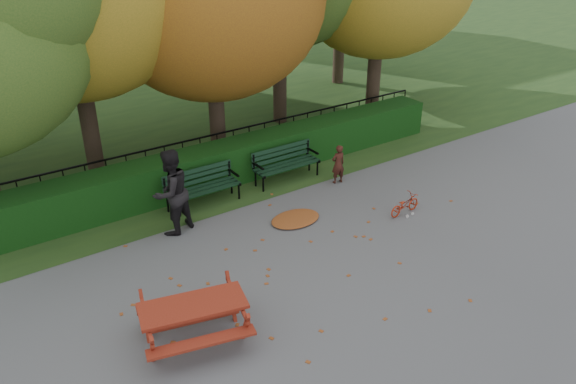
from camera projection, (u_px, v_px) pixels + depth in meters
ground at (343, 257)px, 11.45m from camera, size 90.00×90.00×0.00m
grass_strip at (112, 91)px, 21.71m from camera, size 90.00×90.00×0.00m
hedge at (232, 161)px, 14.52m from camera, size 13.00×0.90×1.00m
iron_fence at (218, 150)px, 15.09m from camera, size 14.00×0.04×1.02m
bench_left at (201, 184)px, 13.27m from camera, size 1.80×0.57×0.88m
bench_right at (285, 161)px, 14.49m from camera, size 1.80×0.57×0.88m
picnic_table at (193, 312)px, 9.02m from camera, size 1.98×1.74×0.83m
leaf_pile at (295, 219)px, 12.77m from camera, size 1.42×1.22×0.08m
leaf_scatter at (333, 250)px, 11.67m from camera, size 9.00×5.70×0.01m
child at (338, 164)px, 14.32m from camera, size 0.40×0.29×1.04m
adult at (171, 192)px, 11.93m from camera, size 1.13×1.01×1.92m
bicycle at (405, 204)px, 12.97m from camera, size 0.92×0.37×0.47m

